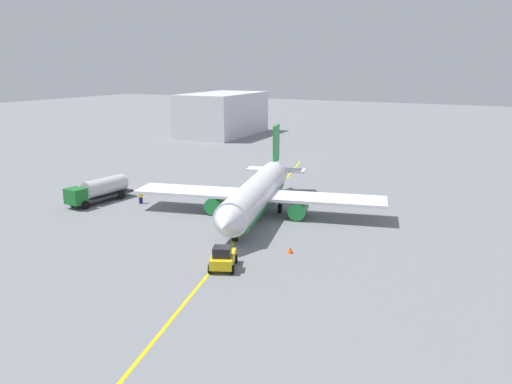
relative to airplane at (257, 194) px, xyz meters
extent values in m
plane|color=slate|center=(0.47, 0.13, -2.67)|extent=(400.00, 400.00, 0.00)
cylinder|color=white|center=(0.47, 0.13, 0.18)|extent=(22.95, 9.44, 3.70)
cube|color=#238C3D|center=(0.47, 0.13, -0.83)|extent=(21.56, 8.47, 1.04)
cone|color=white|center=(12.69, 3.38, 0.18)|extent=(3.97, 4.25, 3.55)
cone|color=white|center=(-12.36, -3.30, 0.55)|extent=(5.09, 4.18, 3.14)
cube|color=#238C3D|center=(-11.75, -3.13, 4.43)|extent=(3.18, 1.17, 5.20)
cube|color=white|center=(-11.75, -3.13, 0.58)|extent=(4.48, 8.73, 0.24)
cube|color=white|center=(-0.50, -0.13, -0.28)|extent=(12.65, 31.29, 0.36)
cylinder|color=#238C3D|center=(-1.06, 5.10, -1.53)|extent=(3.63, 2.85, 2.10)
cylinder|color=#238C3D|center=(1.62, -4.95, -1.53)|extent=(3.63, 2.85, 2.10)
cylinder|color=#4C4C51|center=(9.63, 2.57, -1.52)|extent=(0.24, 0.24, 1.19)
cylinder|color=black|center=(9.63, 2.57, -2.12)|extent=(1.17, 0.67, 1.10)
cylinder|color=#4C4C51|center=(-2.13, 2.12, -1.52)|extent=(0.24, 0.24, 1.19)
cylinder|color=black|center=(-2.13, 2.12, -2.12)|extent=(1.17, 0.67, 1.10)
cylinder|color=#4C4C51|center=(-0.79, -2.90, -1.52)|extent=(0.24, 0.24, 1.19)
cylinder|color=black|center=(-0.79, -2.90, -2.12)|extent=(1.17, 0.67, 1.10)
cube|color=#2D2D33|center=(4.35, -21.47, -1.97)|extent=(9.38, 3.23, 0.30)
cube|color=#196B28|center=(8.54, -21.81, -1.02)|extent=(2.19, 2.55, 2.00)
cube|color=black|center=(9.44, -21.88, -0.62)|extent=(0.32, 2.01, 0.90)
cylinder|color=silver|center=(3.75, -21.43, -0.67)|extent=(6.58, 2.81, 2.30)
cylinder|color=black|center=(8.24, -20.53, -2.12)|extent=(1.12, 0.44, 1.10)
cylinder|color=black|center=(8.04, -23.03, -2.12)|extent=(1.12, 0.44, 1.10)
cylinder|color=black|center=(2.21, -20.05, -2.12)|extent=(1.12, 0.44, 1.10)
cylinder|color=black|center=(2.01, -22.54, -2.12)|extent=(1.12, 0.44, 1.10)
cube|color=yellow|center=(16.42, 5.27, -1.82)|extent=(4.10, 3.29, 0.90)
cube|color=black|center=(16.87, 5.47, -0.92)|extent=(1.93, 2.03, 0.90)
cylinder|color=black|center=(15.64, 3.82, -2.27)|extent=(0.85, 0.60, 0.80)
cylinder|color=black|center=(14.82, 5.65, -2.27)|extent=(0.85, 0.60, 0.80)
cylinder|color=black|center=(18.01, 4.88, -2.27)|extent=(0.85, 0.60, 0.80)
cylinder|color=black|center=(17.20, 6.71, -2.27)|extent=(0.85, 0.60, 0.80)
cube|color=navy|center=(2.70, -16.15, -2.24)|extent=(0.54, 0.52, 0.85)
cube|color=yellow|center=(2.70, -16.15, -1.52)|extent=(0.63, 0.59, 0.60)
sphere|color=tan|center=(2.70, -16.15, -1.08)|extent=(0.24, 0.24, 0.24)
cone|color=#F2590F|center=(10.12, 9.12, -2.33)|extent=(0.61, 0.61, 0.67)
cube|color=silver|center=(-60.88, -42.62, 2.77)|extent=(27.47, 16.41, 10.87)
cube|color=#4C515B|center=(-60.37, -49.94, 1.14)|extent=(18.52, 1.46, 7.17)
cube|color=yellow|center=(0.47, 0.13, -2.66)|extent=(71.66, 19.38, 0.01)
camera|label=1|loc=(53.09, 28.31, 15.34)|focal=35.60mm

